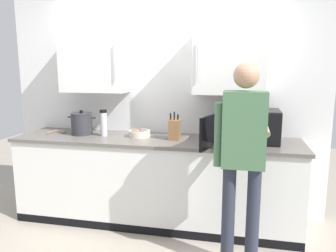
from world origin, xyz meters
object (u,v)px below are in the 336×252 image
Objects in this scene: wooden_spoon at (57,132)px; thermos_flask at (104,123)px; knife_block at (175,129)px; person_figure at (243,150)px; stock_pot at (82,124)px; microwave_oven at (245,126)px; fruit_bowl at (139,133)px.

wooden_spoon is 0.61m from thermos_flask.
wooden_spoon is at bearing 177.95° from knife_block.
thermos_flask is 1.66m from person_figure.
thermos_flask reaches higher than stock_pot.
microwave_oven is 3.42× the size of wooden_spoon.
person_figure is at bearing -34.39° from fruit_bowl.
person_figure is at bearing -92.19° from microwave_oven.
thermos_flask is (0.60, -0.04, 0.14)m from wooden_spoon.
knife_block reaches higher than fruit_bowl.
person_figure is (1.10, -0.75, 0.05)m from fruit_bowl.
knife_block reaches higher than wooden_spoon.
person_figure is at bearing -22.57° from stock_pot.
wooden_spoon is 1.40m from knife_block.
fruit_bowl is at bearing 173.59° from knife_block.
thermos_flask is (0.27, -0.02, 0.02)m from stock_pot.
wooden_spoon is (-2.12, 0.02, -0.16)m from microwave_oven.
wooden_spoon is 1.00m from fruit_bowl.
knife_block is 0.41m from fruit_bowl.
fruit_bowl is (1.00, -0.01, 0.03)m from wooden_spoon.
thermos_flask is at bearing -179.14° from microwave_oven.
microwave_oven is at bearing -0.75° from fruit_bowl.
wooden_spoon is 0.34m from stock_pot.
stock_pot is at bearing 157.43° from person_figure.
thermos_flask is at bearing -174.61° from fruit_bowl.
fruit_bowl is 1.33m from person_figure.
thermos_flask is (-1.53, -0.02, -0.02)m from microwave_oven.
thermos_flask is at bearing 154.51° from person_figure.
microwave_oven is 1.13m from fruit_bowl.
microwave_oven is 2.13m from wooden_spoon.
microwave_oven is 3.29× the size of fruit_bowl.
thermos_flask reaches higher than wooden_spoon.
fruit_bowl is 0.14× the size of person_figure.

